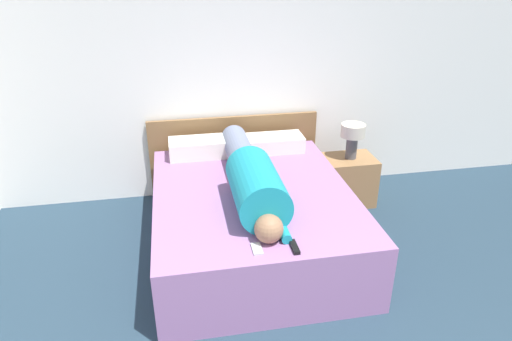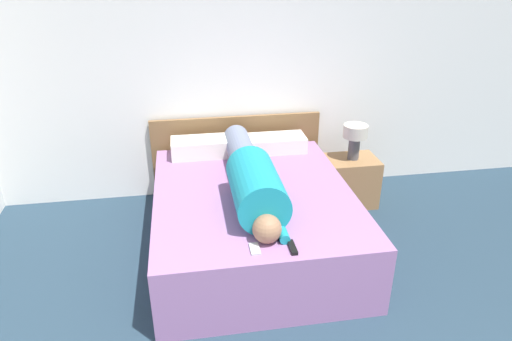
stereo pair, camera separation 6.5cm
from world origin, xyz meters
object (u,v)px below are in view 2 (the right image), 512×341
tv_remote (292,247)px  nightstand (351,181)px  bed (253,219)px  cell_phone (255,249)px  pillow_second (275,143)px  pillow_near_headboard (204,147)px  person_lying (252,177)px  table_lamp (355,136)px

tv_remote → nightstand: bearing=56.6°
bed → cell_phone: cell_phone is taller
bed → pillow_second: 0.93m
pillow_near_headboard → tv_remote: bearing=-74.1°
bed → pillow_second: size_ratio=3.30×
person_lying → cell_phone: person_lying is taller
pillow_second → cell_phone: 1.66m
pillow_near_headboard → table_lamp: bearing=-7.4°
pillow_near_headboard → cell_phone: bearing=-82.1°
bed → table_lamp: size_ratio=5.62×
table_lamp → cell_phone: size_ratio=2.65×
nightstand → pillow_second: (-0.74, 0.18, 0.38)m
table_lamp → cell_phone: table_lamp is taller
pillow_near_headboard → cell_phone: size_ratio=4.75×
bed → pillow_second: (0.34, 0.79, 0.35)m
nightstand → table_lamp: (-0.00, 0.00, 0.48)m
table_lamp → pillow_near_headboard: bearing=172.6°
nightstand → cell_phone: (-1.20, -1.41, 0.31)m
nightstand → pillow_second: size_ratio=0.82×
table_lamp → cell_phone: (-1.20, -1.41, -0.17)m
bed → table_lamp: bearing=29.4°
person_lying → bed: bearing=74.4°
pillow_near_headboard → cell_phone: 1.61m
bed → tv_remote: 0.89m
bed → pillow_near_headboard: (-0.34, 0.79, 0.35)m
pillow_second → cell_phone: (-0.46, -1.60, -0.07)m
pillow_second → cell_phone: bearing=-106.0°
pillow_near_headboard → tv_remote: size_ratio=4.12×
tv_remote → bed: bearing=98.5°
nightstand → tv_remote: size_ratio=3.23×
nightstand → person_lying: bearing=-148.0°
table_lamp → pillow_near_headboard: table_lamp is taller
person_lying → tv_remote: size_ratio=11.61×
table_lamp → person_lying: person_lying is taller
nightstand → cell_phone: bearing=-130.2°
bed → tv_remote: (0.13, -0.84, 0.28)m
nightstand → pillow_near_headboard: size_ratio=0.78×
person_lying → tv_remote: person_lying is taller
tv_remote → cell_phone: (-0.24, 0.03, -0.01)m
pillow_near_headboard → tv_remote: pillow_near_headboard is taller
pillow_near_headboard → nightstand: bearing=-7.4°
table_lamp → pillow_second: size_ratio=0.59×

